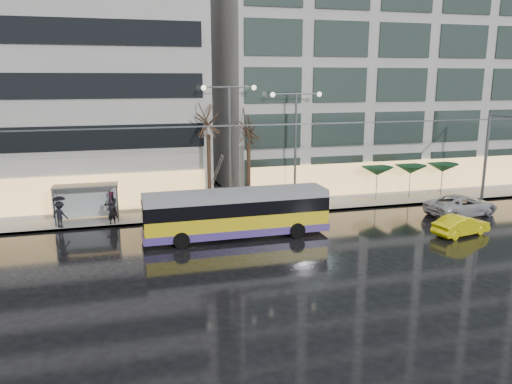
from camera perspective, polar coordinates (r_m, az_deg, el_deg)
name	(u,v)px	position (r m, az deg, el deg)	size (l,w,h in m)	color
ground	(238,266)	(26.50, -2.12, -8.48)	(140.00, 140.00, 0.00)	black
sidewalk	(222,201)	(39.95, -3.92, -1.03)	(80.00, 10.00, 0.15)	gray
kerb	(236,217)	(35.27, -2.32, -2.89)	(80.00, 0.10, 0.15)	slate
building_right	(389,45)	(49.66, 14.99, 15.91)	(32.00, 14.00, 25.00)	#A19F9A
trolleybus	(237,215)	(30.78, -2.24, -2.62)	(11.42, 4.48, 5.28)	gold
catenary	(224,162)	(33.09, -3.64, 3.46)	(42.24, 5.12, 7.00)	#595B60
bus_shelter	(80,195)	(35.68, -19.43, -0.31)	(4.20, 1.60, 2.51)	#595B60
street_lamp_near	(230,131)	(35.85, -3.04, 7.00)	(3.96, 0.36, 9.03)	#595B60
street_lamp_far	(296,133)	(37.25, 4.56, 6.77)	(3.96, 0.36, 8.53)	#595B60
tree_a	(208,116)	(35.66, -5.51, 8.69)	(3.20, 3.20, 8.40)	black
tree_b	(249,124)	(36.54, -0.86, 7.77)	(3.20, 3.20, 7.70)	black
parasol_a	(377,171)	(40.78, 13.68, 2.33)	(2.50, 2.50, 2.65)	#595B60
parasol_b	(411,169)	(42.30, 17.25, 2.48)	(2.50, 2.50, 2.65)	#595B60
parasol_c	(443,168)	(43.97, 20.56, 2.62)	(2.50, 2.50, 2.65)	#595B60
taxi_b	(461,225)	(33.90, 22.39, -3.54)	(1.35, 3.87, 1.27)	yellow
sedan_silver	(461,205)	(38.74, 22.43, -1.40)	(2.50, 5.41, 1.50)	#B5B5BA
pedestrian_a	(111,202)	(34.41, -16.23, -1.14)	(1.25, 1.26, 2.19)	black
pedestrian_b	(111,205)	(35.86, -16.22, -1.44)	(1.04, 0.87, 1.91)	black
pedestrian_c	(60,211)	(34.72, -21.51, -2.02)	(1.29, 1.15, 2.11)	black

